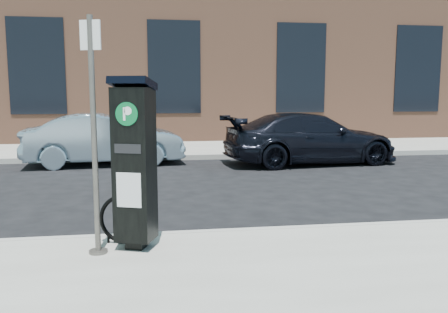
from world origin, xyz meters
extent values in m
plane|color=black|center=(0.00, 0.00, 0.00)|extent=(120.00, 120.00, 0.00)
cube|color=gray|center=(0.00, 14.00, 0.07)|extent=(60.00, 12.00, 0.15)
cube|color=#9E9B93|center=(0.00, -0.02, 0.07)|extent=(60.00, 0.12, 0.16)
cube|color=#9E9B93|center=(0.00, 8.02, 0.07)|extent=(60.00, 0.12, 0.16)
cube|color=#8E5940|center=(0.00, 17.00, 4.00)|extent=(28.00, 10.00, 8.00)
cube|color=black|center=(-5.00, 11.98, 3.00)|extent=(2.00, 0.06, 3.50)
cube|color=black|center=(0.00, 11.98, 3.00)|extent=(2.00, 0.06, 3.50)
cube|color=black|center=(5.00, 11.98, 3.00)|extent=(2.00, 0.06, 3.50)
cube|color=black|center=(10.00, 11.98, 3.00)|extent=(2.00, 0.06, 3.50)
cube|color=black|center=(-1.10, -0.59, 0.21)|extent=(0.28, 0.28, 0.11)
cube|color=black|center=(-1.10, -0.59, 1.20)|extent=(0.55, 0.52, 1.87)
cube|color=black|center=(-1.10, -0.59, 2.18)|extent=(0.60, 0.57, 0.17)
cylinder|color=#075328|center=(-1.17, -0.77, 1.82)|extent=(0.26, 0.11, 0.28)
cube|color=white|center=(-1.17, -0.77, 1.82)|extent=(0.10, 0.04, 0.15)
cube|color=silver|center=(-1.17, -0.77, 0.92)|extent=(0.29, 0.12, 0.42)
cube|color=black|center=(-1.17, -0.77, 1.42)|extent=(0.31, 0.12, 0.11)
cylinder|color=#4B4542|center=(-1.56, -0.72, 0.17)|extent=(0.22, 0.22, 0.03)
cylinder|color=#4B4542|center=(-1.56, -0.72, 1.55)|extent=(0.07, 0.07, 2.79)
cube|color=silver|center=(-1.56, -0.72, 2.72)|extent=(0.24, 0.10, 0.34)
torus|color=black|center=(-1.26, -0.40, 0.47)|extent=(0.64, 0.21, 0.65)
cylinder|color=black|center=(-1.47, -0.35, 0.21)|extent=(0.03, 0.03, 0.13)
cylinder|color=black|center=(-1.06, -0.45, 0.21)|extent=(0.03, 0.03, 0.13)
imported|color=#89A0AF|center=(-2.23, 7.40, 0.73)|extent=(4.56, 1.97, 1.46)
imported|color=black|center=(3.66, 6.75, 0.73)|extent=(5.23, 2.56, 1.46)
camera|label=1|loc=(-0.88, -6.40, 2.08)|focal=38.00mm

